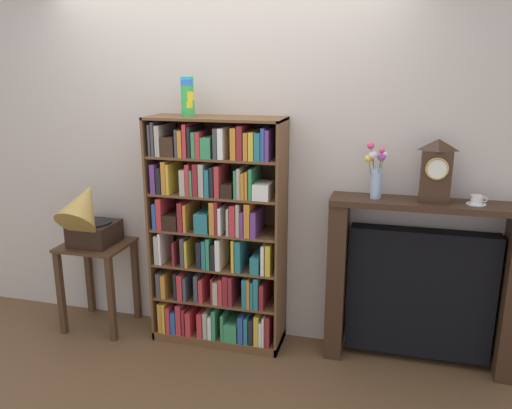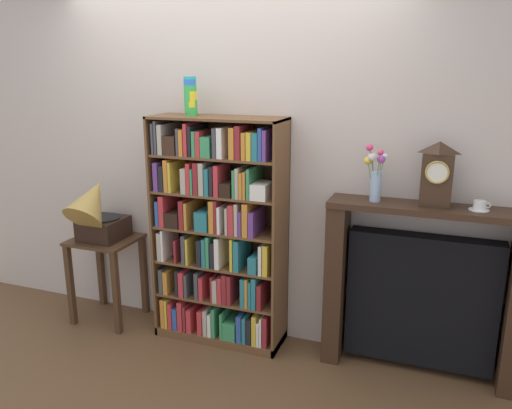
{
  "view_description": "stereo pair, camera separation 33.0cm",
  "coord_description": "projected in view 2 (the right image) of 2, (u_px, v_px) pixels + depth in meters",
  "views": [
    {
      "loc": [
        1.14,
        -3.14,
        1.95
      ],
      "look_at": [
        0.28,
        0.08,
        1.05
      ],
      "focal_mm": 35.47,
      "sensor_mm": 36.0,
      "label": 1
    },
    {
      "loc": [
        1.45,
        -3.04,
        1.95
      ],
      "look_at": [
        0.28,
        0.08,
        1.05
      ],
      "focal_mm": 35.47,
      "sensor_mm": 36.0,
      "label": 2
    }
  ],
  "objects": [
    {
      "name": "fireplace_mantel",
      "position": [
        421.0,
        292.0,
        3.25
      ],
      "size": [
        1.22,
        0.27,
        1.14
      ],
      "color": "#382316",
      "rests_on": "ground"
    },
    {
      "name": "cup_stack",
      "position": [
        190.0,
        96.0,
        3.42
      ],
      "size": [
        0.09,
        0.09,
        0.26
      ],
      "color": "green",
      "rests_on": "bookshelf"
    },
    {
      "name": "bookshelf",
      "position": [
        218.0,
        237.0,
        3.61
      ],
      "size": [
        0.94,
        0.34,
        1.64
      ],
      "color": "brown",
      "rests_on": "ground"
    },
    {
      "name": "flower_vase",
      "position": [
        375.0,
        175.0,
        3.15
      ],
      "size": [
        0.14,
        0.15,
        0.37
      ],
      "color": "#99B2D1",
      "rests_on": "fireplace_mantel"
    },
    {
      "name": "ground_plane",
      "position": [
        217.0,
        342.0,
        3.75
      ],
      "size": [
        8.22,
        6.4,
        0.02
      ],
      "primitive_type": "cube",
      "color": "brown"
    },
    {
      "name": "side_table_left",
      "position": [
        106.0,
        261.0,
        3.97
      ],
      "size": [
        0.49,
        0.44,
        0.68
      ],
      "color": "#472D1C",
      "rests_on": "ground"
    },
    {
      "name": "gramophone",
      "position": [
        96.0,
        211.0,
        3.79
      ],
      "size": [
        0.31,
        0.5,
        0.55
      ],
      "color": "black",
      "rests_on": "side_table_left"
    },
    {
      "name": "mantel_clock",
      "position": [
        437.0,
        174.0,
        3.02
      ],
      "size": [
        0.18,
        0.11,
        0.4
      ],
      "color": "#382316",
      "rests_on": "fireplace_mantel"
    },
    {
      "name": "teacup_with_saucer",
      "position": [
        479.0,
        206.0,
        2.98
      ],
      "size": [
        0.12,
        0.12,
        0.06
      ],
      "color": "white",
      "rests_on": "fireplace_mantel"
    },
    {
      "name": "wall_back",
      "position": [
        258.0,
        163.0,
        3.6
      ],
      "size": [
        5.22,
        0.08,
        2.6
      ],
      "primitive_type": "cube",
      "color": "beige",
      "rests_on": "ground"
    }
  ]
}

